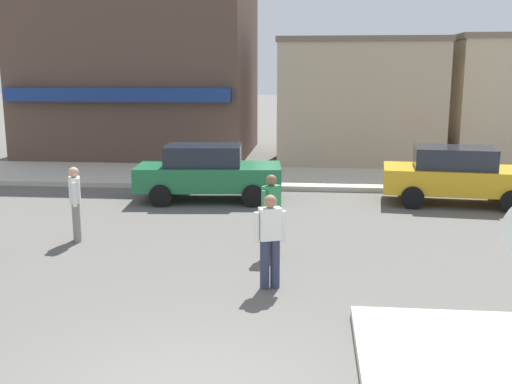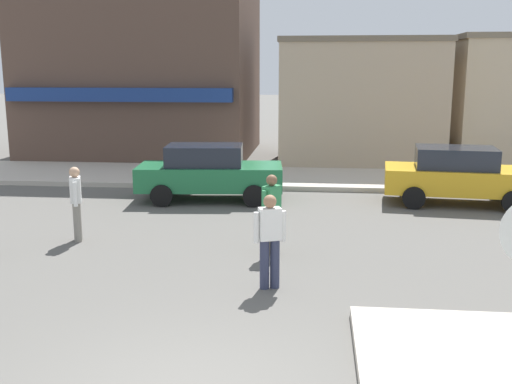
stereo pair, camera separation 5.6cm
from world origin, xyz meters
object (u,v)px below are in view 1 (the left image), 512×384
at_px(pedestrian_crossing_far, 271,212).
at_px(pedestrian_kerb_side, 270,238).
at_px(parked_car_second, 457,175).
at_px(parked_car_nearest, 208,172).
at_px(pedestrian_crossing_near, 75,202).

relative_size(pedestrian_crossing_far, pedestrian_kerb_side, 1.00).
bearing_deg(parked_car_second, parked_car_nearest, -178.40).
bearing_deg(parked_car_nearest, pedestrian_kerb_side, -71.46).
height_order(parked_car_nearest, pedestrian_crossing_near, pedestrian_crossing_near).
bearing_deg(pedestrian_crossing_near, parked_car_nearest, 64.27).
height_order(parked_car_second, pedestrian_kerb_side, pedestrian_kerb_side).
distance_m(parked_car_second, pedestrian_crossing_far, 6.88).
bearing_deg(pedestrian_kerb_side, pedestrian_crossing_near, 150.92).
relative_size(parked_car_second, pedestrian_kerb_side, 2.58).
bearing_deg(pedestrian_kerb_side, pedestrian_crossing_far, 93.59).
xyz_separation_m(parked_car_nearest, pedestrian_kerb_side, (2.26, -6.73, 0.06)).
xyz_separation_m(parked_car_nearest, pedestrian_crossing_far, (2.14, -4.82, 0.06)).
relative_size(pedestrian_crossing_near, pedestrian_crossing_far, 1.00).
bearing_deg(pedestrian_crossing_far, pedestrian_kerb_side, -86.41).
relative_size(parked_car_nearest, pedestrian_crossing_far, 2.57).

